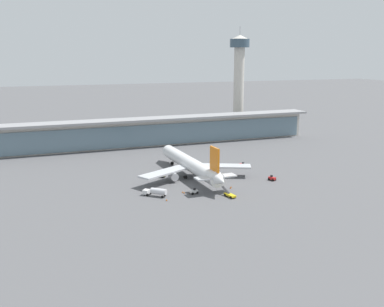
% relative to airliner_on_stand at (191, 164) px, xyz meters
% --- Properties ---
extents(ground_plane, '(1200.00, 1200.00, 0.00)m').
position_rel_airliner_on_stand_xyz_m(ground_plane, '(3.76, -11.23, -5.16)').
color(ground_plane, '#515154').
extents(airliner_on_stand, '(47.36, 61.51, 16.40)m').
position_rel_airliner_on_stand_xyz_m(airliner_on_stand, '(0.00, 0.00, 0.00)').
color(airliner_on_stand, white).
rests_on(airliner_on_stand, ground).
extents(service_truck_near_nose_red, '(2.85, 3.33, 2.05)m').
position_rel_airliner_on_stand_xyz_m(service_truck_near_nose_red, '(26.93, 7.30, -4.29)').
color(service_truck_near_nose_red, '#B21E1E').
rests_on(service_truck_near_nose_red, ground).
extents(service_truck_under_wing_olive, '(3.26, 3.19, 2.05)m').
position_rel_airliner_on_stand_xyz_m(service_truck_under_wing_olive, '(-11.31, 3.50, -4.29)').
color(service_truck_under_wing_olive, olive).
rests_on(service_truck_under_wing_olive, ground).
extents(service_truck_mid_apron_yellow, '(2.74, 6.94, 2.70)m').
position_rel_airliner_on_stand_xyz_m(service_truck_mid_apron_yellow, '(3.55, -28.32, -4.36)').
color(service_truck_mid_apron_yellow, yellow).
rests_on(service_truck_mid_apron_yellow, ground).
extents(service_truck_by_tail_red, '(2.61, 3.28, 2.05)m').
position_rel_airliner_on_stand_xyz_m(service_truck_by_tail_red, '(27.84, -15.89, -4.29)').
color(service_truck_by_tail_red, '#B21E1E').
rests_on(service_truck_by_tail_red, ground).
extents(service_truck_on_taxiway_white, '(7.88, 7.45, 2.95)m').
position_rel_airliner_on_stand_xyz_m(service_truck_on_taxiway_white, '(-19.98, -18.59, -3.46)').
color(service_truck_on_taxiway_white, silver).
rests_on(service_truck_on_taxiway_white, ground).
extents(service_truck_at_far_stand_white, '(3.14, 2.23, 2.05)m').
position_rel_airliner_on_stand_xyz_m(service_truck_at_far_stand_white, '(-6.75, -20.76, -4.29)').
color(service_truck_at_far_stand_white, silver).
rests_on(service_truck_at_far_stand_white, ground).
extents(terminal_building, '(183.60, 12.80, 15.20)m').
position_rel_airliner_on_stand_xyz_m(terminal_building, '(3.76, 66.46, 2.70)').
color(terminal_building, beige).
rests_on(terminal_building, ground).
extents(control_tower, '(12.00, 12.00, 64.87)m').
position_rel_airliner_on_stand_xyz_m(control_tower, '(64.83, 87.22, 30.31)').
color(control_tower, beige).
rests_on(control_tower, ground).
extents(safety_cone_alpha, '(0.62, 0.62, 0.70)m').
position_rel_airliner_on_stand_xyz_m(safety_cone_alpha, '(-10.03, -18.28, -4.85)').
color(safety_cone_alpha, orange).
rests_on(safety_cone_alpha, ground).
extents(safety_cone_bravo, '(0.62, 0.62, 0.70)m').
position_rel_airliner_on_stand_xyz_m(safety_cone_bravo, '(-9.75, -19.14, -4.85)').
color(safety_cone_bravo, orange).
rests_on(safety_cone_bravo, ground).
extents(safety_cone_charlie, '(0.62, 0.62, 0.70)m').
position_rel_airliner_on_stand_xyz_m(safety_cone_charlie, '(8.00, -19.76, -4.85)').
color(safety_cone_charlie, orange).
rests_on(safety_cone_charlie, ground).
extents(safety_cone_delta, '(0.62, 0.62, 0.70)m').
position_rel_airliner_on_stand_xyz_m(safety_cone_delta, '(-18.04, -24.56, -4.85)').
color(safety_cone_delta, orange).
rests_on(safety_cone_delta, ground).
extents(safety_cone_echo, '(0.62, 0.62, 0.70)m').
position_rel_airliner_on_stand_xyz_m(safety_cone_echo, '(8.67, -18.87, -4.85)').
color(safety_cone_echo, orange).
rests_on(safety_cone_echo, ground).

